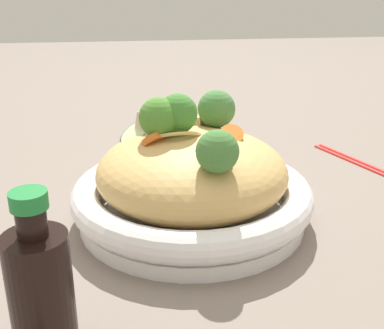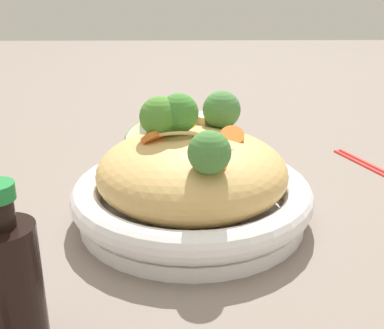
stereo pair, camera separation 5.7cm
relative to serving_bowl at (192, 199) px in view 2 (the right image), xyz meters
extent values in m
plane|color=gray|center=(0.00, 0.00, -0.03)|extent=(3.00, 3.00, 0.00)
cylinder|color=white|center=(0.00, 0.00, -0.02)|extent=(0.26, 0.26, 0.02)
torus|color=white|center=(0.00, 0.00, 0.01)|extent=(0.28, 0.28, 0.03)
ellipsoid|color=tan|center=(0.00, 0.00, 0.03)|extent=(0.22, 0.22, 0.09)
torus|color=tan|center=(-0.01, -0.02, 0.07)|extent=(0.07, 0.07, 0.02)
torus|color=#E1A661|center=(-0.02, 0.01, 0.06)|extent=(0.06, 0.06, 0.02)
torus|color=#DDB15C|center=(-0.03, -0.01, 0.07)|extent=(0.05, 0.05, 0.02)
torus|color=#DCB66C|center=(0.01, 0.02, 0.07)|extent=(0.07, 0.07, 0.04)
cone|color=#8DB375|center=(-0.07, -0.02, 0.06)|extent=(0.02, 0.02, 0.01)
sphere|color=#467F3B|center=(-0.07, -0.02, 0.09)|extent=(0.05, 0.05, 0.04)
cone|color=#95B36D|center=(0.05, -0.04, 0.07)|extent=(0.03, 0.03, 0.02)
sphere|color=#498241|center=(0.05, -0.04, 0.09)|extent=(0.06, 0.06, 0.05)
cone|color=#98B96E|center=(0.01, 0.01, 0.08)|extent=(0.03, 0.03, 0.02)
sphere|color=#408132|center=(0.01, 0.01, 0.10)|extent=(0.06, 0.06, 0.04)
cone|color=#95B96B|center=(0.01, 0.04, 0.07)|extent=(0.02, 0.02, 0.02)
sphere|color=#4B8731|center=(0.01, 0.04, 0.10)|extent=(0.05, 0.05, 0.05)
cylinder|color=orange|center=(-0.06, -0.03, 0.07)|extent=(0.03, 0.03, 0.02)
cylinder|color=orange|center=(0.05, 0.01, 0.07)|extent=(0.04, 0.04, 0.02)
cylinder|color=orange|center=(0.05, 0.04, 0.07)|extent=(0.04, 0.04, 0.03)
cylinder|color=orange|center=(0.00, -0.04, 0.08)|extent=(0.03, 0.03, 0.02)
cylinder|color=orange|center=(0.05, 0.00, 0.08)|extent=(0.02, 0.02, 0.02)
cylinder|color=orange|center=(-0.01, 0.04, 0.08)|extent=(0.04, 0.04, 0.02)
cylinder|color=beige|center=(0.03, 0.04, 0.08)|extent=(0.04, 0.04, 0.03)
torus|color=#22562E|center=(0.03, 0.04, 0.08)|extent=(0.05, 0.04, 0.04)
cylinder|color=beige|center=(0.04, 0.06, 0.07)|extent=(0.05, 0.05, 0.03)
torus|color=#2D5723|center=(0.04, 0.06, 0.07)|extent=(0.06, 0.05, 0.03)
cube|color=beige|center=(0.07, 0.01, 0.07)|extent=(0.03, 0.03, 0.03)
cube|color=beige|center=(0.04, 0.04, 0.08)|extent=(0.04, 0.05, 0.03)
cube|color=beige|center=(0.07, -0.02, 0.07)|extent=(0.04, 0.04, 0.02)
cylinder|color=black|center=(-0.23, 0.13, 0.03)|extent=(0.05, 0.05, 0.12)
camera|label=1|loc=(-0.53, 0.06, 0.26)|focal=46.90mm
camera|label=2|loc=(-0.53, 0.01, 0.26)|focal=46.90mm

